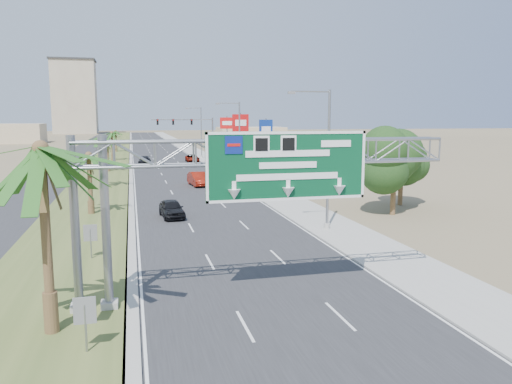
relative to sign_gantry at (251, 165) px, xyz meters
The scene contains 30 objects.
road 100.26m from the sign_gantry, 89.39° to the left, with size 12.00×300.00×0.02m, color #28282B.
sidewalk_right 100.71m from the sign_gantry, 84.54° to the left, with size 4.00×300.00×0.10m, color #9E9B93.
median_grass 100.65m from the sign_gantry, 95.10° to the left, with size 7.00×300.00×0.12m, color #435525.
opposing_road 101.51m from the sign_gantry, 99.05° to the left, with size 8.00×300.00×0.02m, color #28282B.
sign_gantry is the anchor object (origin of this frame).
palm_near 8.41m from the sign_gantry, 166.68° to the right, with size 5.70×5.70×8.35m.
palm_row_b 23.66m from the sign_gantry, 110.92° to the left, with size 3.99×3.99×5.95m.
palm_row_c 39.00m from the sign_gantry, 102.50° to the left, with size 3.99×3.99×6.75m.
palm_row_d 56.73m from the sign_gantry, 98.56° to the left, with size 3.99×3.99×5.45m.
palm_row_e 75.55m from the sign_gantry, 96.41° to the left, with size 3.99×3.99×6.15m.
palm_row_f 100.44m from the sign_gantry, 94.82° to the left, with size 3.99×3.99×5.75m.
streetlight_near 14.75m from the sign_gantry, 55.30° to the left, with size 3.27×0.44×10.00m.
streetlight_mid 42.92m from the sign_gantry, 78.76° to the left, with size 3.27×0.44×10.00m.
streetlight_far 78.53m from the sign_gantry, 83.89° to the left, with size 3.27×0.44×10.00m.
signal_mast 62.37m from the sign_gantry, 84.26° to the left, with size 10.28×0.71×8.00m.
store_building 60.77m from the sign_gantry, 67.64° to the left, with size 18.00×10.00×4.00m, color tan.
oak_near 22.77m from the sign_gantry, 45.02° to the left, with size 4.50×4.50×6.80m.
oak_far 27.77m from the sign_gantry, 46.48° to the left, with size 3.50×3.50×5.60m.
median_signback_a 9.06m from the sign_gantry, 149.77° to the right, with size 0.75×0.08×2.08m.
median_signback_b 11.90m from the sign_gantry, 132.65° to the left, with size 0.75×0.08×2.08m.
tower_distant 242.33m from the sign_gantry, 97.34° to the left, with size 20.00×16.00×35.00m, color tan.
building_distant_left 156.40m from the sign_gantry, 106.32° to the left, with size 24.00×14.00×6.00m, color tan.
building_distant_right 133.78m from the sign_gantry, 76.57° to the left, with size 20.00×12.00×5.00m, color tan.
car_left_lane 20.13m from the sign_gantry, 95.93° to the left, with size 1.70×4.24×1.44m, color black.
car_mid_lane 38.13m from the sign_gantry, 86.11° to the left, with size 1.71×4.91×1.62m, color maroon.
car_right_lane 69.83m from the sign_gantry, 85.34° to the left, with size 2.24×4.86×1.35m, color gray.
car_far 67.27m from the sign_gantry, 92.45° to the left, with size 1.82×4.48×1.30m, color black.
pole_sign_red_near 49.38m from the sign_gantry, 78.24° to the left, with size 2.41×0.75×8.69m.
pole_sign_blue 51.38m from the sign_gantry, 74.12° to the left, with size 2.02×0.49×7.93m.
pole_sign_red_far 59.48m from the sign_gantry, 80.26° to the left, with size 2.19×0.91×8.23m.
Camera 1 is at (-6.06, -11.06, 8.11)m, focal length 35.00 mm.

